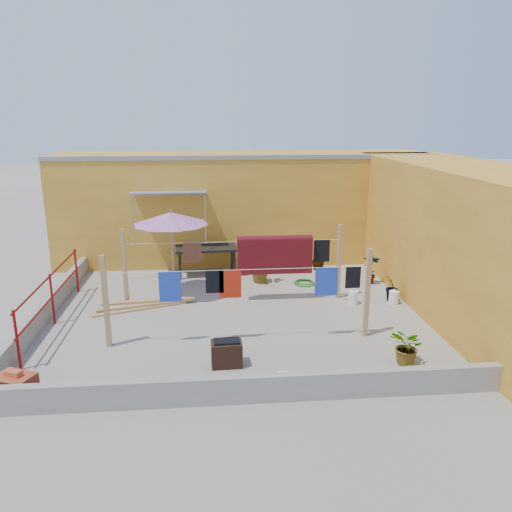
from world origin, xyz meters
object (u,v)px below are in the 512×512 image
at_px(patio_umbrella, 171,219).
at_px(plant_back_a, 260,268).
at_px(brick_stack, 15,387).
at_px(water_jug_b, 394,298).
at_px(outdoor_table, 206,250).
at_px(water_jug_a, 353,297).
at_px(green_hose, 304,283).
at_px(brazier, 227,353).
at_px(white_basin, 284,381).

bearing_deg(patio_umbrella, plant_back_a, 21.42).
bearing_deg(brick_stack, water_jug_b, 25.44).
relative_size(patio_umbrella, plant_back_a, 3.00).
height_order(outdoor_table, water_jug_b, outdoor_table).
height_order(brick_stack, water_jug_b, brick_stack).
bearing_deg(patio_umbrella, water_jug_b, -11.59).
xyz_separation_m(patio_umbrella, water_jug_a, (4.20, -0.96, -1.75)).
height_order(brick_stack, green_hose, brick_stack).
bearing_deg(brazier, water_jug_b, 33.45).
height_order(outdoor_table, brick_stack, outdoor_table).
bearing_deg(patio_umbrella, green_hose, 9.66).
bearing_deg(water_jug_b, patio_umbrella, 168.41).
distance_m(brick_stack, water_jug_a, 7.25).
bearing_deg(water_jug_b, water_jug_a, 174.22).
distance_m(outdoor_table, white_basin, 6.21).
xyz_separation_m(outdoor_table, water_jug_b, (4.35, -2.70, -0.55)).
relative_size(patio_umbrella, brazier, 4.29).
relative_size(patio_umbrella, outdoor_table, 1.36).
height_order(patio_umbrella, brick_stack, patio_umbrella).
distance_m(patio_umbrella, brick_stack, 5.27).
bearing_deg(outdoor_table, white_basin, -78.08).
xyz_separation_m(white_basin, plant_back_a, (0.14, 5.26, 0.34)).
distance_m(brazier, white_basin, 1.17).
relative_size(white_basin, green_hose, 0.96).
bearing_deg(white_basin, green_hose, 75.72).
height_order(patio_umbrella, water_jug_a, patio_umbrella).
relative_size(brazier, water_jug_a, 1.50).
distance_m(green_hose, plant_back_a, 1.22).
height_order(outdoor_table, brazier, outdoor_table).
bearing_deg(water_jug_b, brick_stack, -154.56).
bearing_deg(outdoor_table, brick_stack, -115.37).
xyz_separation_m(white_basin, water_jug_b, (3.07, 3.34, 0.11)).
bearing_deg(outdoor_table, brazier, -86.18).
xyz_separation_m(brazier, plant_back_a, (1.06, 4.56, 0.16)).
xyz_separation_m(brick_stack, green_hose, (5.46, 5.08, -0.18)).
distance_m(brick_stack, green_hose, 7.46).
relative_size(patio_umbrella, water_jug_a, 6.42).
bearing_deg(plant_back_a, patio_umbrella, -158.58).
relative_size(water_jug_b, plant_back_a, 0.46).
relative_size(brick_stack, water_jug_a, 1.90).
xyz_separation_m(outdoor_table, green_hose, (2.54, -1.07, -0.67)).
height_order(outdoor_table, plant_back_a, outdoor_table).
xyz_separation_m(brazier, green_hose, (2.18, 4.26, -0.20)).
xyz_separation_m(green_hose, plant_back_a, (-1.13, 0.30, 0.35)).
height_order(patio_umbrella, brazier, patio_umbrella).
xyz_separation_m(outdoor_table, brick_stack, (-2.92, -6.15, -0.49)).
distance_m(patio_umbrella, plant_back_a, 2.82).
xyz_separation_m(patio_umbrella, plant_back_a, (2.21, 0.87, -1.52)).
relative_size(outdoor_table, white_basin, 3.24).
bearing_deg(green_hose, outdoor_table, 157.07).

